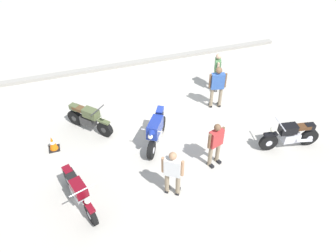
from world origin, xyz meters
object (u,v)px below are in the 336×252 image
object	(u,v)px
person_in_white_shirt	(173,171)
traffic_cone	(53,143)
person_in_blue_shirt	(217,85)
motorcycle_maroon_cruiser	(78,191)
person_in_red_shirt	(216,142)
person_in_green_shirt	(217,70)
motorcycle_blue_sportbike	(156,130)
motorcycle_black_cruiser	(291,135)
motorcycle_olive_vintage	(89,119)

from	to	relation	value
person_in_white_shirt	traffic_cone	distance (m)	4.44
person_in_blue_shirt	person_in_white_shirt	bearing A→B (deg)	152.72
motorcycle_maroon_cruiser	person_in_red_shirt	world-z (taller)	person_in_red_shirt
motorcycle_maroon_cruiser	person_in_green_shirt	distance (m)	7.41
person_in_green_shirt	motorcycle_maroon_cruiser	bearing A→B (deg)	56.98
motorcycle_maroon_cruiser	traffic_cone	distance (m)	2.62
motorcycle_blue_sportbike	person_in_green_shirt	xyz separation A→B (m)	(3.38, 2.44, 0.35)
person_in_green_shirt	person_in_blue_shirt	size ratio (longest dim) A/B	0.95
motorcycle_black_cruiser	traffic_cone	world-z (taller)	motorcycle_black_cruiser
motorcycle_maroon_cruiser	person_in_white_shirt	xyz separation A→B (m)	(2.57, -0.48, 0.41)
motorcycle_maroon_cruiser	traffic_cone	size ratio (longest dim) A/B	3.83
motorcycle_black_cruiser	traffic_cone	distance (m)	7.93
person_in_white_shirt	person_in_red_shirt	world-z (taller)	person_in_white_shirt
motorcycle_blue_sportbike	traffic_cone	size ratio (longest dim) A/B	3.35
motorcycle_olive_vintage	motorcycle_black_cruiser	world-z (taller)	motorcycle_black_cruiser
motorcycle_blue_sportbike	person_in_red_shirt	size ratio (longest dim) A/B	1.11
motorcycle_blue_sportbike	person_in_red_shirt	xyz separation A→B (m)	(1.46, -1.47, 0.31)
motorcycle_blue_sportbike	person_in_blue_shirt	size ratio (longest dim) A/B	1.01
person_in_green_shirt	person_in_blue_shirt	distance (m)	1.26
motorcycle_blue_sportbike	motorcycle_maroon_cruiser	world-z (taller)	motorcycle_blue_sportbike
motorcycle_olive_vintage	traffic_cone	distance (m)	1.48
motorcycle_olive_vintage	person_in_white_shirt	xyz separation A→B (m)	(1.87, -3.65, 0.44)
motorcycle_olive_vintage	person_in_white_shirt	size ratio (longest dim) A/B	0.94
person_in_green_shirt	traffic_cone	size ratio (longest dim) A/B	3.14
motorcycle_black_cruiser	motorcycle_maroon_cruiser	bearing A→B (deg)	9.72
person_in_white_shirt	traffic_cone	xyz separation A→B (m)	(-3.19, 3.01, -0.67)
motorcycle_blue_sportbike	motorcycle_maroon_cruiser	distance (m)	3.23
person_in_red_shirt	traffic_cone	distance (m)	5.39
person_in_red_shirt	motorcycle_black_cruiser	bearing A→B (deg)	70.07
person_in_blue_shirt	person_in_red_shirt	world-z (taller)	person_in_blue_shirt
motorcycle_olive_vintage	motorcycle_black_cruiser	size ratio (longest dim) A/B	0.74
motorcycle_olive_vintage	person_in_blue_shirt	world-z (taller)	person_in_blue_shirt
motorcycle_maroon_cruiser	person_in_white_shirt	distance (m)	2.64
motorcycle_black_cruiser	motorcycle_blue_sportbike	size ratio (longest dim) A/B	1.17
motorcycle_blue_sportbike	person_in_red_shirt	distance (m)	2.10
motorcycle_olive_vintage	motorcycle_blue_sportbike	distance (m)	2.52
motorcycle_maroon_cruiser	person_in_red_shirt	bearing A→B (deg)	75.60
person_in_white_shirt	person_in_blue_shirt	distance (m)	4.61
person_in_green_shirt	person_in_red_shirt	distance (m)	4.35
motorcycle_black_cruiser	person_in_blue_shirt	size ratio (longest dim) A/B	1.19
motorcycle_black_cruiser	motorcycle_blue_sportbike	bearing A→B (deg)	-12.10
person_in_white_shirt	traffic_cone	size ratio (longest dim) A/B	3.09
motorcycle_maroon_cruiser	person_in_white_shirt	world-z (taller)	person_in_white_shirt
motorcycle_olive_vintage	traffic_cone	xyz separation A→B (m)	(-1.32, -0.64, -0.23)
motorcycle_olive_vintage	motorcycle_maroon_cruiser	bearing A→B (deg)	-54.99
motorcycle_maroon_cruiser	person_in_red_shirt	xyz separation A→B (m)	(4.21, 0.24, 0.38)
motorcycle_black_cruiser	person_in_red_shirt	world-z (taller)	person_in_red_shirt
person_in_blue_shirt	person_in_red_shirt	size ratio (longest dim) A/B	1.09
motorcycle_black_cruiser	person_in_red_shirt	xyz separation A→B (m)	(-2.72, 0.13, 0.38)
motorcycle_maroon_cruiser	person_in_blue_shirt	size ratio (longest dim) A/B	1.16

